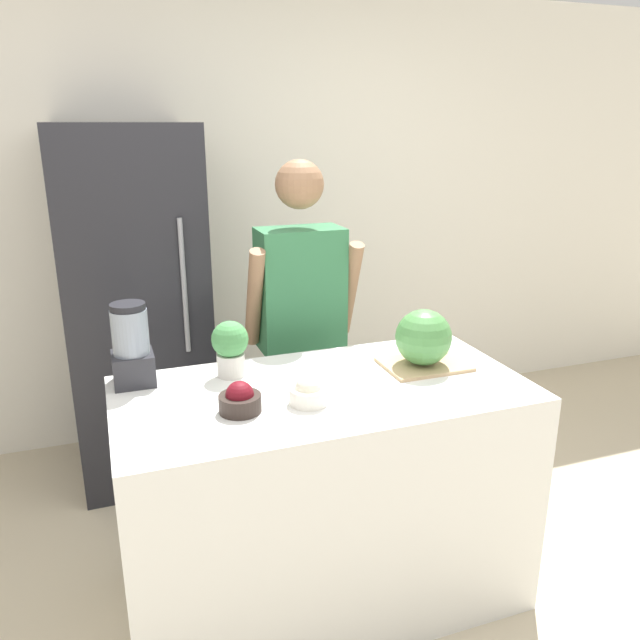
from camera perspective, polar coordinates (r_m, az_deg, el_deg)
wall_back at (r=3.81m, az=-8.67°, el=9.11°), size 8.00×0.06×2.60m
counter_island at (r=2.54m, az=0.30°, el=-15.69°), size 1.52×0.76×0.92m
refrigerator at (r=3.41m, az=-16.43°, el=1.16°), size 0.68×0.76×1.85m
person at (r=2.99m, az=-1.74°, el=-1.38°), size 0.53×0.27×1.70m
cutting_board at (r=2.54m, az=9.49°, el=-4.03°), size 0.33×0.25×0.01m
watermelon at (r=2.49m, az=9.44°, el=-1.57°), size 0.22×0.22×0.22m
bowl_cherries at (r=2.13m, az=-7.33°, el=-7.25°), size 0.14×0.14×0.11m
bowl_cream at (r=2.18m, az=-1.06°, el=-6.63°), size 0.14×0.14×0.11m
blender at (r=2.40m, az=-16.86°, el=-2.35°), size 0.15×0.15×0.31m
potted_plant at (r=2.40m, az=-8.21°, el=-2.37°), size 0.14×0.14×0.22m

